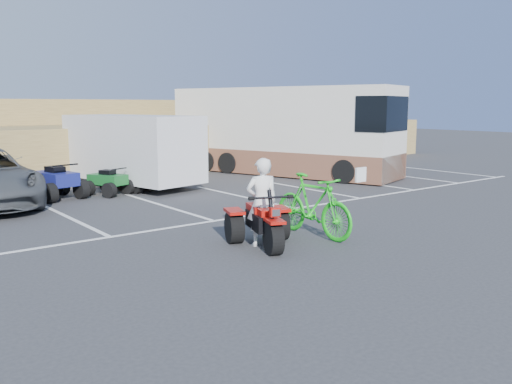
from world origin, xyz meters
TOP-DOWN VIEW (x-y plane):
  - ground at (0.00, 0.00)m, footprint 100.00×100.00m
  - parking_stripes at (0.87, 4.07)m, footprint 28.00×5.16m
  - grass_embankment at (0.00, 15.48)m, footprint 40.00×8.50m
  - red_trike_atv at (-0.58, -0.31)m, footprint 1.85×2.10m
  - rider at (-0.53, -0.17)m, footprint 0.77×0.64m
  - green_dirt_bike at (0.85, -0.23)m, footprint 0.68×2.28m
  - cargo_trailer at (0.94, 8.96)m, footprint 3.18×5.66m
  - rv_motorhome at (7.49, 8.56)m, footprint 5.32×10.02m
  - quad_atv_blue at (-2.03, 8.06)m, footprint 1.59×1.93m
  - quad_atv_green at (-0.48, 7.79)m, footprint 1.48×1.66m

SIDE VIEW (x-z plane):
  - ground at x=0.00m, z-range 0.00..0.00m
  - red_trike_atv at x=-0.58m, z-range -0.57..0.57m
  - quad_atv_blue at x=-2.03m, z-range -0.56..0.56m
  - quad_atv_green at x=-0.48m, z-range -0.45..0.45m
  - parking_stripes at x=0.87m, z-range 0.00..0.01m
  - green_dirt_bike at x=0.85m, z-range 0.00..1.36m
  - rider at x=-0.53m, z-range 0.00..1.80m
  - cargo_trailer at x=0.94m, z-range 0.10..2.59m
  - grass_embankment at x=0.00m, z-range -0.13..2.97m
  - rv_motorhome at x=7.49m, z-range -0.23..3.27m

